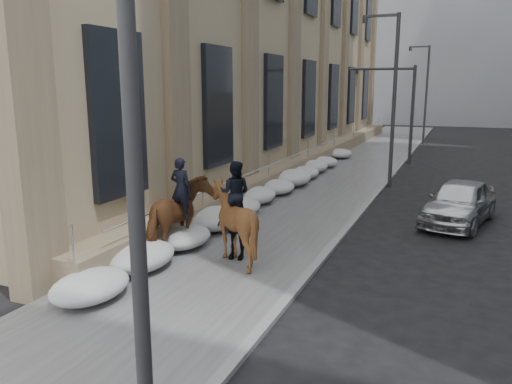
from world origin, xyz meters
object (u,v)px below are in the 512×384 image
Objects in this scene: mounted_horse_left at (180,215)px; pedestrian at (236,226)px; car_silver at (459,202)px; mounted_horse_right at (233,219)px.

mounted_horse_left reaches higher than pedestrian.
pedestrian is 0.40× the size of car_silver.
mounted_horse_left is 1.68m from pedestrian.
mounted_horse_left is 9.95m from car_silver.
mounted_horse_left reaches higher than car_silver.
mounted_horse_left is 0.59× the size of car_silver.
mounted_horse_right is (1.67, 0.01, 0.05)m from mounted_horse_left.
car_silver is (7.25, 6.80, -0.45)m from mounted_horse_left.
mounted_horse_left is at bearing -9.69° from mounted_horse_right.
mounted_horse_left is 1.00× the size of mounted_horse_right.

